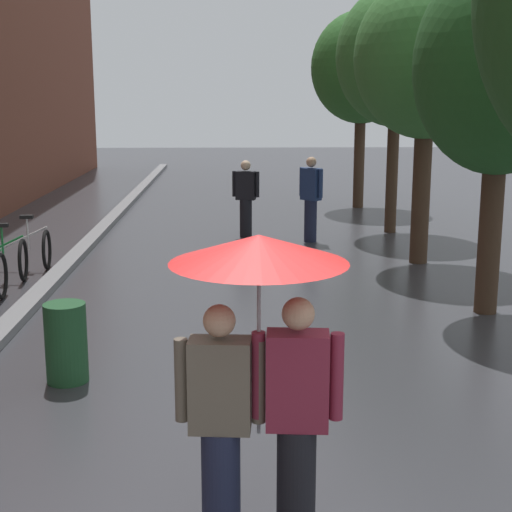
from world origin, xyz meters
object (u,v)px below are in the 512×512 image
Objects in this scene: parked_bicycle_7 at (16,249)px; couple_under_umbrella at (259,344)px; street_tree_2 at (427,59)px; street_tree_4 at (362,68)px; street_tree_1 at (501,67)px; pedestrian_walking_midground at (246,198)px; pedestrian_walking_far at (311,197)px; litter_bin at (66,343)px; street_tree_3 at (396,57)px.

couple_under_umbrella is (3.90, -8.28, 1.04)m from parked_bicycle_7.
street_tree_2 is 0.97× the size of street_tree_4.
street_tree_1 is 4.25× the size of parked_bicycle_7.
pedestrian_walking_midground is at bearing 36.91° from parked_bicycle_7.
couple_under_umbrella is 1.21× the size of pedestrian_walking_far.
pedestrian_walking_far is at bearing 66.30° from litter_bin.
street_tree_3 is 8.71m from parked_bicycle_7.
street_tree_1 is 8.33m from parked_bicycle_7.
street_tree_4 is at bearing 53.74° from pedestrian_walking_midground.
street_tree_4 is at bearing 67.61° from litter_bin.
street_tree_2 is 2.36× the size of couple_under_umbrella.
pedestrian_walking_midground is at bearing 139.42° from street_tree_2.
parked_bicycle_7 is at bearing 115.23° from couple_under_umbrella.
street_tree_3 reaches higher than pedestrian_walking_far.
street_tree_1 reaches higher than parked_bicycle_7.
street_tree_3 is at bearing 8.27° from pedestrian_walking_midground.
pedestrian_walking_midground is at bearing 156.26° from pedestrian_walking_far.
street_tree_3 is 3.22× the size of pedestrian_walking_midground.
street_tree_2 is at bearing -92.39° from street_tree_3.
street_tree_4 is at bearing 78.23° from couple_under_umbrella.
couple_under_umbrella is at bearing -57.55° from litter_bin.
litter_bin is 0.52× the size of pedestrian_walking_midground.
street_tree_1 reaches higher than pedestrian_walking_midground.
parked_bicycle_7 is 1.33× the size of litter_bin.
parked_bicycle_7 is (-7.14, -7.27, -3.29)m from street_tree_4.
street_tree_2 is 4.44× the size of parked_bicycle_7.
street_tree_1 reaches higher than pedestrian_walking_far.
street_tree_4 is at bearing 91.38° from street_tree_3.
parked_bicycle_7 is at bearing -154.25° from street_tree_3.
street_tree_2 is 7.80m from parked_bicycle_7.
street_tree_1 is 0.93× the size of street_tree_4.
street_tree_1 is 0.91× the size of street_tree_3.
pedestrian_walking_midground is (-3.21, -0.47, -2.93)m from street_tree_3.
pedestrian_walking_midground reaches higher than parked_bicycle_7.
parked_bicycle_7 is 5.62m from litter_bin.
parked_bicycle_7 is at bearing 158.75° from street_tree_1.
street_tree_2 is at bearing -49.59° from pedestrian_walking_far.
street_tree_4 is 13.93m from litter_bin.
pedestrian_walking_midground is (0.12, 11.30, -0.58)m from couple_under_umbrella.
street_tree_4 is 2.42× the size of couple_under_umbrella.
street_tree_2 reaches higher than litter_bin.
street_tree_2 is at bearing -40.58° from pedestrian_walking_midground.
parked_bicycle_7 is 0.69× the size of pedestrian_walking_midground.
street_tree_1 is 7.13m from pedestrian_walking_midground.
street_tree_4 reaches higher than street_tree_1.
parked_bicycle_7 is at bearing -134.48° from street_tree_4.
couple_under_umbrella is at bearing -121.66° from street_tree_1.
parked_bicycle_7 is (-7.26, 2.82, -2.95)m from street_tree_1.
street_tree_1 is at bearing 58.34° from couple_under_umbrella.
couple_under_umbrella is 1.30× the size of pedestrian_walking_midground.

